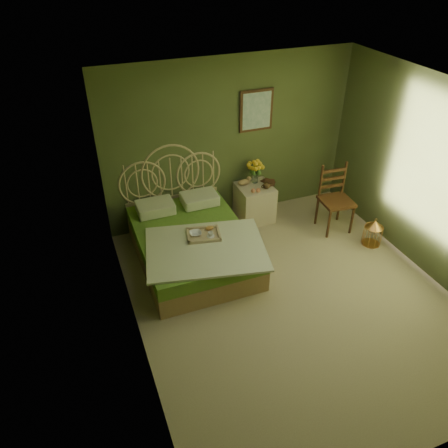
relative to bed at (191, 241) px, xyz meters
name	(u,v)px	position (x,y,z in m)	size (l,w,h in m)	color
floor	(293,298)	(0.98, -1.29, -0.30)	(4.50, 4.50, 0.00)	tan
ceiling	(316,104)	(0.98, -1.29, 2.30)	(4.50, 4.50, 0.00)	silver
wall_back	(230,142)	(0.98, 0.96, 1.00)	(4.00, 4.00, 0.00)	#516032
wall_left	(129,253)	(-1.02, -1.29, 1.00)	(4.50, 4.50, 0.00)	#516032
wall_right	(439,185)	(2.98, -1.29, 1.00)	(4.50, 4.50, 0.00)	#516032
wall_art	(256,111)	(1.39, 0.93, 1.45)	(0.54, 0.04, 0.64)	#3A1A0F
bed	(191,241)	(0.00, 0.00, 0.00)	(1.78, 2.24, 1.39)	tan
nightstand	(254,199)	(1.29, 0.66, 0.06)	(0.55, 0.55, 1.04)	beige
chair	(334,194)	(2.35, 0.01, 0.28)	(0.50, 0.50, 1.06)	#3A1A0F
birdcage	(373,233)	(2.68, -0.66, -0.10)	(0.27, 0.27, 0.42)	#C98440
book_lower	(265,183)	(1.47, 0.67, 0.31)	(0.16, 0.21, 0.02)	#381E0F
book_upper	(265,182)	(1.47, 0.67, 0.33)	(0.16, 0.22, 0.02)	#472819
cereal_bowl	(195,233)	(0.01, -0.19, 0.25)	(0.16, 0.16, 0.04)	white
coffee_cup	(210,234)	(0.19, -0.30, 0.27)	(0.07, 0.07, 0.07)	white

